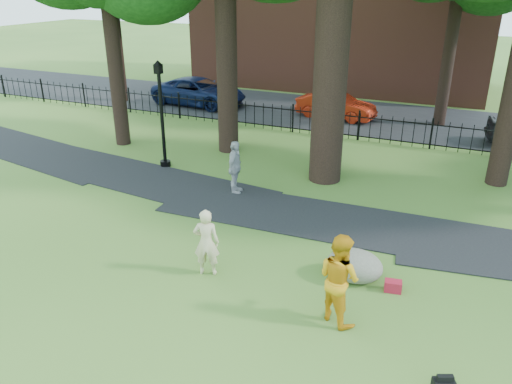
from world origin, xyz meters
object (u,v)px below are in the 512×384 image
at_px(man, 339,278).
at_px(boulder, 355,263).
at_px(woman, 206,242).
at_px(red_sedan, 336,106).
at_px(lamppost, 162,116).

height_order(man, boulder, man).
height_order(woman, red_sedan, woman).
bearing_deg(man, red_sedan, -43.04).
distance_m(woman, lamppost, 7.75).
relative_size(boulder, red_sedan, 0.34).
xyz_separation_m(woman, man, (3.28, -0.44, 0.14)).
xyz_separation_m(woman, red_sedan, (-1.04, 15.11, -0.19)).
distance_m(woman, boulder, 3.49).
height_order(woman, lamppost, lamppost).
bearing_deg(red_sedan, boulder, -155.37).
bearing_deg(boulder, red_sedan, 107.15).
distance_m(boulder, red_sedan, 14.55).
xyz_separation_m(boulder, lamppost, (-8.24, 4.60, 1.52)).
xyz_separation_m(man, boulder, (-0.03, 1.66, -0.59)).
distance_m(man, lamppost, 10.42).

